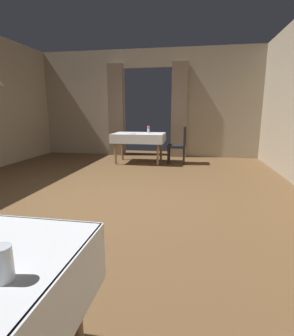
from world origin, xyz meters
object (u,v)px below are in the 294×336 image
at_px(glass_near_c, 2,264).
at_px(flower_vase_mid, 149,129).
at_px(chair_mid_right, 180,143).
at_px(plate_mid_b, 132,134).
at_px(dining_table_mid, 139,137).

bearing_deg(glass_near_c, flower_vase_mid, 95.21).
bearing_deg(chair_mid_right, glass_near_c, -92.58).
xyz_separation_m(flower_vase_mid, plate_mid_b, (-0.33, -0.42, -0.09)).
height_order(dining_table_mid, plate_mid_b, plate_mid_b).
height_order(glass_near_c, plate_mid_b, glass_near_c).
xyz_separation_m(dining_table_mid, plate_mid_b, (-0.11, -0.28, 0.10)).
bearing_deg(dining_table_mid, plate_mid_b, -110.79).
bearing_deg(plate_mid_b, flower_vase_mid, 52.17).
xyz_separation_m(chair_mid_right, glass_near_c, (-0.26, -5.87, 0.29)).
distance_m(dining_table_mid, flower_vase_mid, 0.33).
height_order(glass_near_c, flower_vase_mid, flower_vase_mid).
xyz_separation_m(glass_near_c, plate_mid_b, (-0.87, 5.53, -0.05)).
bearing_deg(flower_vase_mid, glass_near_c, -84.79).
height_order(chair_mid_right, plate_mid_b, chair_mid_right).
relative_size(dining_table_mid, flower_vase_mid, 7.05).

